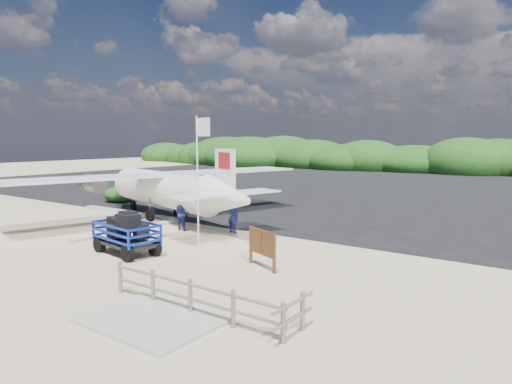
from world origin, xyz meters
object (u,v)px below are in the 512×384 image
crew_b (182,213)px  aircraft_small (302,182)px  baggage_cart (127,254)px  signboard (262,268)px  crew_a (233,215)px  flagpole (199,248)px

crew_b → aircraft_small: 27.95m
baggage_cart → crew_b: (-1.73, 4.96, 0.89)m
signboard → aircraft_small: size_ratio=0.22×
crew_b → aircraft_small: bearing=-75.9°
crew_a → crew_b: crew_a is taller
baggage_cart → flagpole: bearing=63.4°
crew_a → crew_b: bearing=25.5°
aircraft_small → signboard: bearing=77.6°
crew_b → flagpole: bearing=141.6°
signboard → crew_b: (-7.53, 3.36, 0.89)m
flagpole → crew_a: bearing=103.4°
signboard → crew_b: 8.29m
flagpole → signboard: flagpole is taller
baggage_cart → signboard: size_ratio=1.76×
flagpole → aircraft_small: 31.40m
aircraft_small → crew_b: bearing=67.0°
signboard → crew_a: (-4.90, 4.38, 0.92)m
baggage_cart → flagpole: flagpole is taller
flagpole → crew_a: size_ratio=3.13×
crew_a → aircraft_small: 27.90m
baggage_cart → signboard: baggage_cart is taller
crew_a → crew_b: (-2.62, -1.02, -0.03)m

